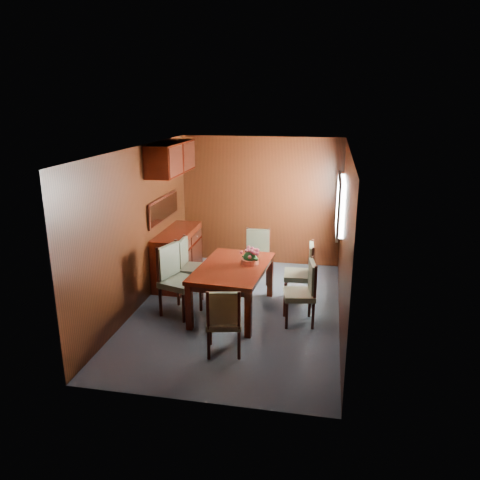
% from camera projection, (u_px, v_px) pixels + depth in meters
% --- Properties ---
extents(ground, '(4.50, 4.50, 0.00)m').
position_uv_depth(ground, '(238.00, 310.00, 7.04)').
color(ground, '#323C45').
rests_on(ground, ground).
extents(room_shell, '(3.06, 4.52, 2.41)m').
position_uv_depth(room_shell, '(235.00, 199.00, 6.89)').
color(room_shell, black).
rests_on(room_shell, ground).
extents(sideboard, '(0.48, 1.40, 0.90)m').
position_uv_depth(sideboard, '(178.00, 256.00, 8.07)').
color(sideboard, '#380F07').
rests_on(sideboard, ground).
extents(dining_table, '(1.07, 1.60, 0.72)m').
position_uv_depth(dining_table, '(233.00, 272.00, 6.84)').
color(dining_table, '#380F07').
rests_on(dining_table, ground).
extents(chair_left_near, '(0.61, 0.62, 1.05)m').
position_uv_depth(chair_left_near, '(175.00, 275.00, 6.81)').
color(chair_left_near, black).
rests_on(chair_left_near, ground).
extents(chair_left_far, '(0.43, 0.45, 0.94)m').
position_uv_depth(chair_left_far, '(189.00, 264.00, 7.49)').
color(chair_left_far, black).
rests_on(chair_left_far, ground).
extents(chair_right_near, '(0.49, 0.50, 0.93)m').
position_uv_depth(chair_right_near, '(304.00, 289.00, 6.51)').
color(chair_right_near, black).
rests_on(chair_right_near, ground).
extents(chair_right_far, '(0.47, 0.49, 0.97)m').
position_uv_depth(chair_right_far, '(304.00, 270.00, 7.16)').
color(chair_right_far, black).
rests_on(chair_right_far, ground).
extents(chair_head, '(0.50, 0.48, 0.89)m').
position_uv_depth(chair_head, '(224.00, 318.00, 5.69)').
color(chair_head, black).
rests_on(chair_head, ground).
extents(chair_foot, '(0.46, 0.45, 0.91)m').
position_uv_depth(chair_foot, '(257.00, 252.00, 8.08)').
color(chair_foot, black).
rests_on(chair_foot, ground).
extents(flower_centerpiece, '(0.28, 0.28, 0.28)m').
position_uv_depth(flower_centerpiece, '(250.00, 255.00, 6.86)').
color(flower_centerpiece, '#B55537').
rests_on(flower_centerpiece, dining_table).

